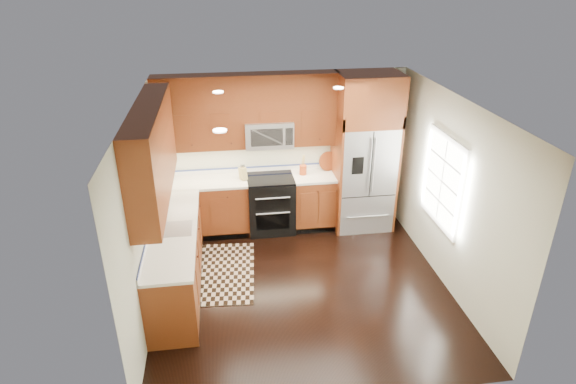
{
  "coord_description": "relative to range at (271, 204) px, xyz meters",
  "views": [
    {
      "loc": [
        -0.98,
        -5.45,
        4.1
      ],
      "look_at": [
        -0.11,
        0.6,
        1.19
      ],
      "focal_mm": 30.0,
      "sensor_mm": 36.0,
      "label": 1
    }
  ],
  "objects": [
    {
      "name": "range",
      "position": [
        0.0,
        0.0,
        0.0
      ],
      "size": [
        0.76,
        0.67,
        0.95
      ],
      "color": "black",
      "rests_on": "ground"
    },
    {
      "name": "window",
      "position": [
        2.23,
        -1.47,
        0.93
      ],
      "size": [
        0.04,
        1.1,
        1.3
      ],
      "color": "white",
      "rests_on": "ground"
    },
    {
      "name": "knife_block",
      "position": [
        -0.44,
        0.02,
        0.57
      ],
      "size": [
        0.13,
        0.15,
        0.25
      ],
      "color": "tan",
      "rests_on": "countertop"
    },
    {
      "name": "upper_cabinets",
      "position": [
        -0.9,
        -0.58,
        1.56
      ],
      "size": [
        2.85,
        3.0,
        1.15
      ],
      "color": "brown",
      "rests_on": "ground"
    },
    {
      "name": "refrigerator",
      "position": [
        1.55,
        -0.04,
        0.83
      ],
      "size": [
        0.98,
        0.75,
        2.6
      ],
      "color": "#B2B2B7",
      "rests_on": "ground"
    },
    {
      "name": "ground",
      "position": [
        0.25,
        -1.67,
        -0.47
      ],
      "size": [
        4.0,
        4.0,
        0.0
      ],
      "primitive_type": "plane",
      "color": "black",
      "rests_on": "ground"
    },
    {
      "name": "microwave",
      "position": [
        -0.0,
        0.13,
        1.19
      ],
      "size": [
        0.76,
        0.4,
        0.42
      ],
      "color": "#B2B2B7",
      "rests_on": "ground"
    },
    {
      "name": "wall_back",
      "position": [
        0.25,
        0.33,
        0.83
      ],
      "size": [
        4.0,
        0.02,
        2.6
      ],
      "primitive_type": "cube",
      "color": "beige",
      "rests_on": "ground"
    },
    {
      "name": "cutting_board",
      "position": [
        1.0,
        0.2,
        0.48
      ],
      "size": [
        0.38,
        0.38,
        0.02
      ],
      "primitive_type": "cylinder",
      "rotation": [
        0.0,
        0.0,
        0.19
      ],
      "color": "brown",
      "rests_on": "countertop"
    },
    {
      "name": "rug",
      "position": [
        -0.86,
        -1.18,
        -0.46
      ],
      "size": [
        1.04,
        1.61,
        0.01
      ],
      "primitive_type": "cube",
      "rotation": [
        0.0,
        0.0,
        -0.07
      ],
      "color": "black",
      "rests_on": "ground"
    },
    {
      "name": "base_cabinets",
      "position": [
        -0.98,
        -0.77,
        -0.02
      ],
      "size": [
        2.85,
        3.0,
        0.9
      ],
      "color": "maroon",
      "rests_on": "ground"
    },
    {
      "name": "countertop",
      "position": [
        -0.84,
        -0.65,
        0.45
      ],
      "size": [
        2.86,
        3.01,
        0.04
      ],
      "color": "white",
      "rests_on": "base_cabinets"
    },
    {
      "name": "wall_right",
      "position": [
        2.25,
        -1.67,
        0.83
      ],
      "size": [
        0.02,
        4.0,
        2.6
      ],
      "primitive_type": "cube",
      "color": "beige",
      "rests_on": "ground"
    },
    {
      "name": "utensil_crock",
      "position": [
        0.55,
        0.08,
        0.59
      ],
      "size": [
        0.13,
        0.13,
        0.34
      ],
      "color": "#B44116",
      "rests_on": "countertop"
    },
    {
      "name": "wall_left",
      "position": [
        -1.75,
        -1.67,
        0.83
      ],
      "size": [
        0.02,
        4.0,
        2.6
      ],
      "primitive_type": "cube",
      "color": "beige",
      "rests_on": "ground"
    },
    {
      "name": "sink_faucet",
      "position": [
        -1.48,
        -1.44,
        0.52
      ],
      "size": [
        0.54,
        0.44,
        0.37
      ],
      "color": "#B2B2B7",
      "rests_on": "countertop"
    }
  ]
}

